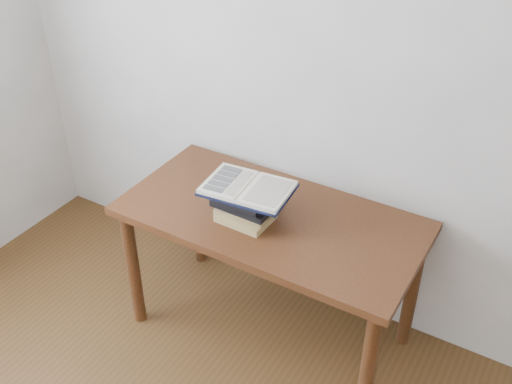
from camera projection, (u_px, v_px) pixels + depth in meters
The scene contains 3 objects.
desk at pixel (270, 233), 2.63m from camera, with size 1.31×0.65×0.70m.
book_stack at pixel (245, 205), 2.51m from camera, with size 0.26×0.19×0.15m.
open_book at pixel (248, 188), 2.45m from camera, with size 0.38×0.28×0.03m.
Camera 1 is at (0.91, -0.43, 2.23)m, focal length 42.00 mm.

